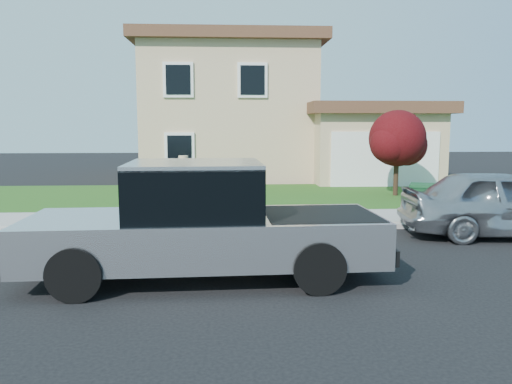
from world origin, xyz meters
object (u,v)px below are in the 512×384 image
pickup_truck (203,225)px  trash_bin (421,202)px  ornamental_tree (398,141)px  sedan (505,203)px  woman (184,197)px

pickup_truck → trash_bin: 6.93m
ornamental_tree → trash_bin: size_ratio=3.16×
pickup_truck → trash_bin: size_ratio=6.37×
sedan → ornamental_tree: bearing=8.4°
pickup_truck → sedan: pickup_truck is taller
sedan → ornamental_tree: size_ratio=1.54×
pickup_truck → ornamental_tree: size_ratio=2.01×
ornamental_tree → sedan: bearing=-86.4°
woman → sedan: woman is taller
woman → trash_bin: 6.18m
woman → sedan: 7.72m
sedan → trash_bin: bearing=54.3°
pickup_truck → woman: size_ratio=3.26×
sedan → ornamental_tree: (-0.40, 6.49, 1.27)m
sedan → pickup_truck: bearing=117.2°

